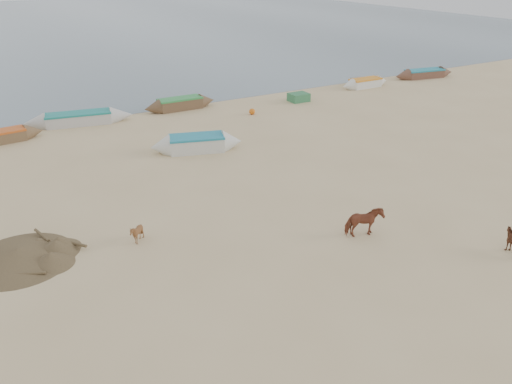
% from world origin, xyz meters
% --- Properties ---
extents(ground, '(140.00, 140.00, 0.00)m').
position_xyz_m(ground, '(0.00, 0.00, 0.00)').
color(ground, tan).
rests_on(ground, ground).
extents(sea, '(160.00, 160.00, 0.00)m').
position_xyz_m(sea, '(0.00, 82.00, 0.01)').
color(sea, slate).
rests_on(sea, ground).
extents(cow_adult, '(1.65, 1.05, 1.29)m').
position_xyz_m(cow_adult, '(2.75, -0.06, 0.64)').
color(cow_adult, brown).
rests_on(cow_adult, ground).
extents(calf_front, '(0.81, 0.73, 0.85)m').
position_xyz_m(calf_front, '(-5.48, 4.10, 0.42)').
color(calf_front, brown).
rests_on(calf_front, ground).
extents(near_canoe, '(5.59, 2.99, 0.94)m').
position_xyz_m(near_canoe, '(0.89, 12.58, 0.47)').
color(near_canoe, beige).
rests_on(near_canoe, ground).
extents(debris_pile, '(4.53, 4.53, 0.49)m').
position_xyz_m(debris_pile, '(-9.77, 5.09, 0.25)').
color(debris_pile, brown).
rests_on(debris_pile, ground).
extents(waterline_canoes, '(60.72, 4.27, 0.89)m').
position_xyz_m(waterline_canoes, '(-0.94, 20.38, 0.41)').
color(waterline_canoes, brown).
rests_on(waterline_canoes, ground).
extents(beach_clutter, '(44.89, 5.52, 0.64)m').
position_xyz_m(beach_clutter, '(3.58, 19.91, 0.30)').
color(beach_clutter, '#316F3A').
rests_on(beach_clutter, ground).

